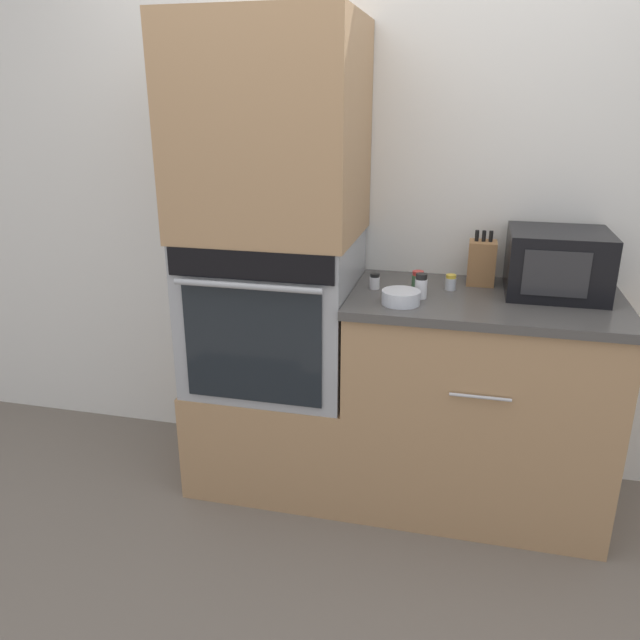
# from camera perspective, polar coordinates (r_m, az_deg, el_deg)

# --- Properties ---
(ground_plane) EXTENTS (12.00, 12.00, 0.00)m
(ground_plane) POSITION_cam_1_polar(r_m,az_deg,el_deg) (2.72, 1.72, -17.92)
(ground_plane) COLOR #6B6056
(wall_back) EXTENTS (8.00, 0.05, 2.50)m
(wall_back) POSITION_cam_1_polar(r_m,az_deg,el_deg) (2.81, 4.69, 11.21)
(wall_back) COLOR silver
(wall_back) RESTS_ON ground_plane
(oven_cabinet_base) EXTENTS (0.70, 0.60, 0.48)m
(oven_cabinet_base) POSITION_cam_1_polar(r_m,az_deg,el_deg) (2.91, -3.87, -9.64)
(oven_cabinet_base) COLOR #A87F56
(oven_cabinet_base) RESTS_ON ground_plane
(wall_oven) EXTENTS (0.68, 0.64, 0.65)m
(wall_oven) POSITION_cam_1_polar(r_m,az_deg,el_deg) (2.67, -4.17, 0.93)
(wall_oven) COLOR #9EA0A5
(wall_oven) RESTS_ON oven_cabinet_base
(oven_cabinet_upper) EXTENTS (0.70, 0.60, 0.82)m
(oven_cabinet_upper) POSITION_cam_1_polar(r_m,az_deg,el_deg) (2.54, -4.56, 16.91)
(oven_cabinet_upper) COLOR #A87F56
(oven_cabinet_upper) RESTS_ON wall_oven
(counter_unit) EXTENTS (1.06, 0.63, 0.92)m
(counter_unit) POSITION_cam_1_polar(r_m,az_deg,el_deg) (2.70, 14.11, -7.32)
(counter_unit) COLOR #A87F56
(counter_unit) RESTS_ON ground_plane
(microwave) EXTENTS (0.38, 0.35, 0.25)m
(microwave) POSITION_cam_1_polar(r_m,az_deg,el_deg) (2.62, 20.85, 4.92)
(microwave) COLOR black
(microwave) RESTS_ON counter_unit
(knife_block) EXTENTS (0.11, 0.11, 0.23)m
(knife_block) POSITION_cam_1_polar(r_m,az_deg,el_deg) (2.68, 14.56, 5.12)
(knife_block) COLOR olive
(knife_block) RESTS_ON counter_unit
(bowl) EXTENTS (0.15, 0.15, 0.05)m
(bowl) POSITION_cam_1_polar(r_m,az_deg,el_deg) (2.37, 7.40, 2.08)
(bowl) COLOR silver
(bowl) RESTS_ON counter_unit
(condiment_jar_near) EXTENTS (0.05, 0.05, 0.08)m
(condiment_jar_near) POSITION_cam_1_polar(r_m,az_deg,el_deg) (2.56, 8.92, 3.58)
(condiment_jar_near) COLOR #427047
(condiment_jar_near) RESTS_ON counter_unit
(condiment_jar_mid) EXTENTS (0.05, 0.05, 0.10)m
(condiment_jar_mid) POSITION_cam_1_polar(r_m,az_deg,el_deg) (2.44, 9.22, 3.06)
(condiment_jar_mid) COLOR silver
(condiment_jar_mid) RESTS_ON counter_unit
(condiment_jar_far) EXTENTS (0.04, 0.04, 0.06)m
(condiment_jar_far) POSITION_cam_1_polar(r_m,az_deg,el_deg) (2.58, 11.86, 3.39)
(condiment_jar_far) COLOR silver
(condiment_jar_far) RESTS_ON counter_unit
(condiment_jar_back) EXTENTS (0.04, 0.04, 0.06)m
(condiment_jar_back) POSITION_cam_1_polar(r_m,az_deg,el_deg) (2.55, 5.02, 3.55)
(condiment_jar_back) COLOR silver
(condiment_jar_back) RESTS_ON counter_unit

